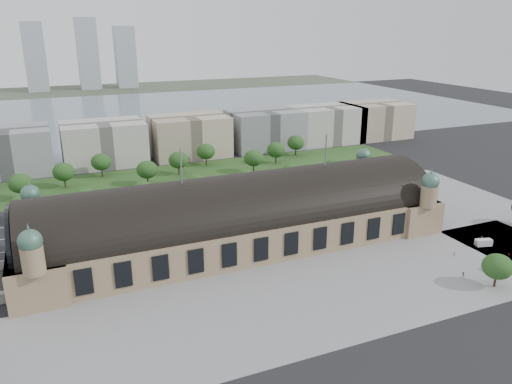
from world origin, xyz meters
name	(u,v)px	position (x,y,z in m)	size (l,w,h in m)	color
ground	(239,244)	(0.00, 0.00, 0.00)	(900.00, 900.00, 0.00)	black
station	(238,217)	(0.00, 0.00, 10.28)	(150.00, 48.40, 44.30)	#91795A
plaza_south	(325,295)	(10.00, -44.00, 0.00)	(190.00, 48.00, 0.12)	gray
plaza_east	(456,205)	(103.00, 0.00, 0.00)	(56.00, 100.00, 0.12)	gray
road_slab	(161,217)	(-20.00, 38.00, 0.00)	(260.00, 26.00, 0.10)	black
grass_belt	(146,180)	(-15.00, 93.00, 0.00)	(300.00, 45.00, 0.10)	#25471C
petrol_station	(69,201)	(-53.91, 65.28, 2.95)	(14.00, 13.00, 5.05)	#E04E0D
lake	(116,115)	(0.00, 298.00, 0.00)	(700.00, 320.00, 0.08)	slate
far_shore	(92,90)	(0.00, 498.00, 0.00)	(700.00, 120.00, 0.14)	#44513D
far_tower_left	(35,57)	(-60.00, 508.00, 40.00)	(24.00, 24.00, 80.00)	#9EA8B2
far_tower_mid	(88,54)	(0.00, 508.00, 42.50)	(24.00, 24.00, 85.00)	#9EA8B2
far_tower_right	(125,57)	(45.00, 508.00, 37.50)	(24.00, 24.00, 75.00)	#9EA8B2
office_2	(6,152)	(-80.00, 133.00, 12.00)	(45.00, 32.00, 24.00)	gray
office_3	(104,143)	(-30.00, 133.00, 12.00)	(45.00, 32.00, 24.00)	#B7B4AE
office_4	(189,136)	(20.00, 133.00, 12.00)	(45.00, 32.00, 24.00)	#C0B097
office_5	(265,130)	(70.00, 133.00, 12.00)	(45.00, 32.00, 24.00)	gray
office_6	(326,124)	(115.00, 133.00, 12.00)	(45.00, 32.00, 24.00)	#B7B4AE
office_7	(375,120)	(155.00, 133.00, 12.00)	(45.00, 32.00, 24.00)	#C0B097
tree_row_2	(22,205)	(-72.00, 53.00, 7.43)	(9.60, 9.60, 11.52)	#2D2116
tree_row_3	(85,198)	(-48.00, 53.00, 7.43)	(9.60, 9.60, 11.52)	#2D2116
tree_row_4	(143,190)	(-24.00, 53.00, 7.43)	(9.60, 9.60, 11.52)	#2D2116
tree_row_5	(196,184)	(0.00, 53.00, 7.43)	(9.60, 9.60, 11.52)	#2D2116
tree_row_6	(245,178)	(24.00, 53.00, 7.43)	(9.60, 9.60, 11.52)	#2D2116
tree_row_7	(291,172)	(48.00, 53.00, 7.43)	(9.60, 9.60, 11.52)	#2D2116
tree_row_8	(333,167)	(72.00, 53.00, 7.43)	(9.60, 9.60, 11.52)	#2D2116
tree_row_9	(372,162)	(96.00, 53.00, 7.43)	(9.60, 9.60, 11.52)	#2D2116
tree_belt_3	(20,183)	(-73.00, 83.00, 8.05)	(10.40, 10.40, 12.48)	#2D2116
tree_belt_4	(64,172)	(-54.00, 95.00, 8.05)	(10.40, 10.40, 12.48)	#2D2116
tree_belt_5	(101,162)	(-35.00, 107.00, 8.05)	(10.40, 10.40, 12.48)	#2D2116
tree_belt_6	(147,170)	(-16.00, 83.00, 8.05)	(10.40, 10.40, 12.48)	#2D2116
tree_belt_7	(178,160)	(3.00, 95.00, 8.05)	(10.40, 10.40, 12.48)	#2D2116
tree_belt_8	(206,152)	(22.00, 107.00, 8.05)	(10.40, 10.40, 12.48)	#2D2116
tree_belt_9	(254,158)	(41.00, 83.00, 8.05)	(10.40, 10.40, 12.48)	#2D2116
tree_belt_10	(276,150)	(60.00, 95.00, 8.05)	(10.40, 10.40, 12.48)	#2D2116
tree_belt_11	(296,143)	(79.00, 107.00, 8.05)	(10.40, 10.40, 12.48)	#2D2116
tree_plaza_s	(497,267)	(60.00, -60.00, 6.80)	(9.00, 9.00, 10.64)	#2D2116
traffic_car_2	(60,236)	(-59.45, 30.71, 0.82)	(2.74, 5.93, 1.65)	black
traffic_car_3	(117,215)	(-36.60, 45.43, 0.67)	(1.87, 4.61, 1.34)	maroon
traffic_car_4	(195,213)	(-6.14, 35.27, 0.64)	(1.51, 3.74, 1.28)	#1C264F
traffic_car_6	(321,191)	(57.10, 38.68, 0.82)	(2.73, 5.93, 1.65)	silver
parked_car_0	(50,244)	(-63.37, 25.00, 0.71)	(1.51, 4.34, 1.43)	black
parked_car_1	(93,237)	(-48.37, 25.00, 0.80)	(2.66, 5.78, 1.61)	maroon
parked_car_2	(121,233)	(-38.20, 25.00, 0.77)	(2.16, 5.31, 1.54)	navy
parked_car_3	(106,239)	(-44.26, 21.45, 0.75)	(1.77, 4.41, 1.50)	#56575D
parked_car_4	(98,237)	(-46.71, 25.00, 0.82)	(1.74, 4.98, 1.64)	silver
parked_car_5	(98,239)	(-46.88, 22.69, 0.72)	(2.39, 5.19, 1.44)	#989AA0
parked_car_6	(154,231)	(-25.98, 22.21, 0.81)	(2.26, 5.55, 1.61)	black
bus_west	(163,220)	(-20.82, 30.37, 1.62)	(2.72, 11.64, 3.24)	red
bus_mid	(208,216)	(-3.12, 27.00, 1.79)	(3.01, 12.86, 3.58)	beige
bus_east	(291,200)	(37.22, 30.95, 1.46)	(2.45, 10.45, 2.91)	silver
van_east	(483,243)	(80.12, -36.35, 1.20)	(6.21, 3.86, 2.51)	silver
van_south	(499,267)	(69.96, -52.49, 1.23)	(6.22, 3.15, 2.58)	silver
pedestrian_1	(454,254)	(64.49, -38.92, 0.77)	(0.56, 0.37, 1.55)	gray
pedestrian_2	(482,237)	(84.36, -31.95, 0.80)	(0.78, 0.45, 1.61)	gray
pedestrian_3	(509,255)	(81.11, -46.83, 0.86)	(1.01, 0.48, 1.73)	gray
pedestrian_4	(463,275)	(55.49, -51.86, 0.93)	(1.21, 0.52, 1.87)	gray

